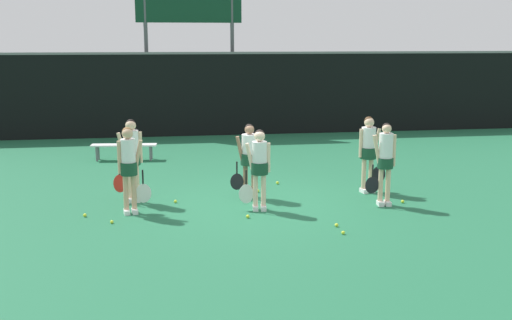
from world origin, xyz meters
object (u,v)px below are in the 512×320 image
Objects in this scene: player_4 at (249,155)px; tennis_ball_2 at (258,191)px; player_5 at (369,148)px; tennis_ball_8 at (175,201)px; player_1 at (259,163)px; player_2 at (385,158)px; scoreboard at (189,9)px; bench_courtside at (124,146)px; player_3 at (132,153)px; tennis_ball_7 at (248,216)px; tennis_ball_6 at (277,183)px; tennis_ball_1 at (112,222)px; tennis_ball_3 at (343,233)px; player_0 at (129,163)px; tennis_ball_5 at (403,201)px; tennis_ball_0 at (337,225)px; tennis_ball_4 at (85,215)px.

player_4 is 22.60× the size of tennis_ball_2.
player_5 is 26.17× the size of tennis_ball_8.
player_2 reaches higher than player_1.
scoreboard reaches higher than tennis_ball_2.
bench_courtside is 4.68m from player_3.
scoreboard is 83.71× the size of tennis_ball_7.
player_4 is (-2.69, 1.04, -0.05)m from player_2.
tennis_ball_2 is 1.04× the size of tennis_ball_7.
scoreboard is at bearing 72.04° from bench_courtside.
tennis_ball_2 reaches higher than tennis_ball_7.
player_4 is 2.71m from player_5.
tennis_ball_6 is at bearing -37.24° from bench_courtside.
tennis_ball_1 is 0.98× the size of tennis_ball_8.
player_4 is 23.60× the size of tennis_ball_7.
player_1 is 25.24× the size of tennis_ball_3.
player_1 is 0.96× the size of player_5.
player_1 reaches higher than tennis_ball_2.
scoreboard is at bearing 87.59° from player_4.
bench_courtside reaches higher than tennis_ball_8.
player_3 is at bearing 143.61° from tennis_ball_3.
player_3 is (-2.56, 1.02, 0.08)m from player_1.
player_2 is (5.20, -0.18, -0.01)m from player_0.
tennis_ball_8 is at bearing 174.30° from player_5.
player_5 is 26.40× the size of tennis_ball_3.
tennis_ball_5 reaches higher than tennis_ball_1.
player_2 is 1.08m from tennis_ball_5.
scoreboard reaches higher than player_0.
player_0 reaches higher than tennis_ball_0.
scoreboard is 10.75m from tennis_ball_8.
player_5 is at bearing 15.59° from tennis_ball_1.
player_3 is (-5.20, 1.06, 0.05)m from player_2.
bench_courtside is at bearing 105.57° from tennis_ball_8.
tennis_ball_7 is (-2.94, -0.50, -0.97)m from player_2.
player_2 is at bearing 5.92° from player_1.
tennis_ball_0 is (4.27, -6.97, -0.36)m from bench_courtside.
tennis_ball_0 is at bearing -40.25° from player_1.
tennis_ball_3 is 0.95× the size of tennis_ball_7.
tennis_ball_5 is at bearing 5.14° from tennis_ball_1.
tennis_ball_0 is 1.00× the size of tennis_ball_5.
tennis_ball_5 is (3.16, -0.96, -0.93)m from player_4.
tennis_ball_0 is at bearing -34.00° from player_3.
tennis_ball_0 is 0.99× the size of tennis_ball_4.
player_4 is 24.64× the size of tennis_ball_8.
scoreboard is 3.25× the size of player_3.
tennis_ball_5 is (0.44, -1.01, -0.99)m from player_5.
player_3 reaches higher than player_1.
tennis_ball_3 is 0.92× the size of tennis_ball_6.
player_4 is 23.83× the size of tennis_ball_0.
tennis_ball_3 is 0.96× the size of tennis_ball_5.
tennis_ball_6 is at bearing 97.75° from tennis_ball_0.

